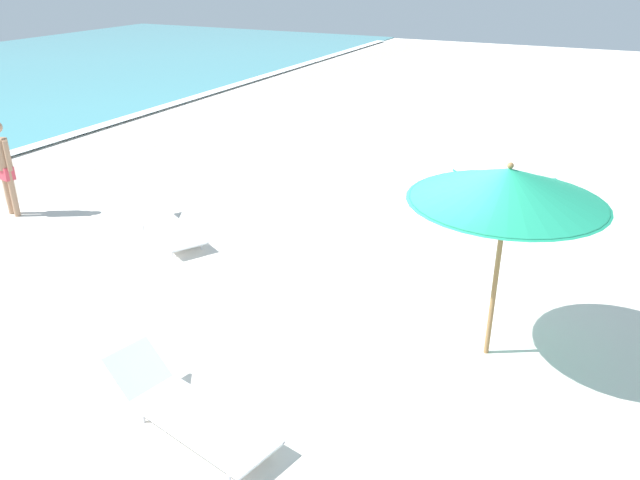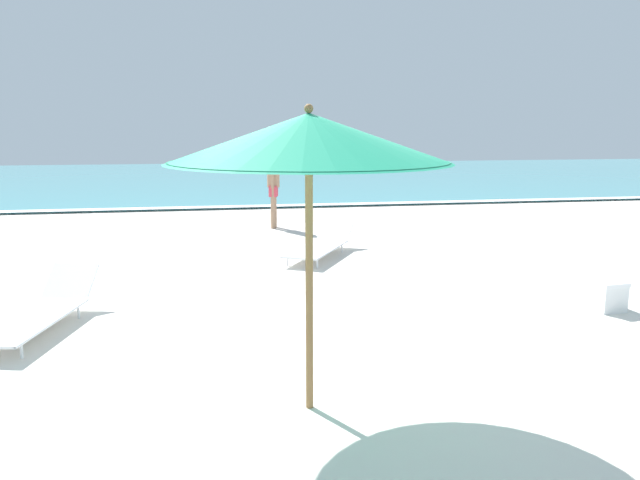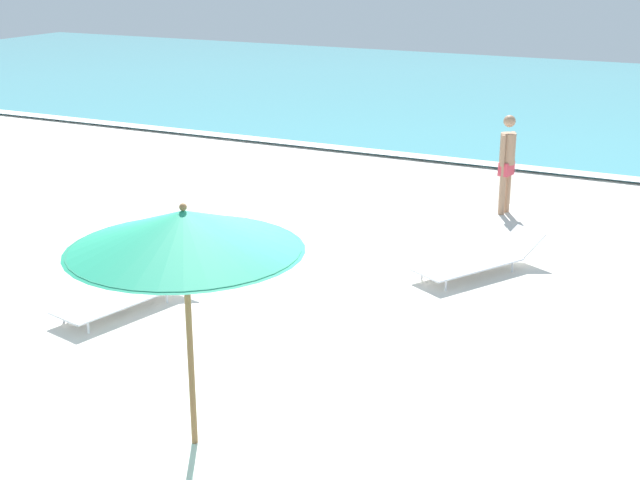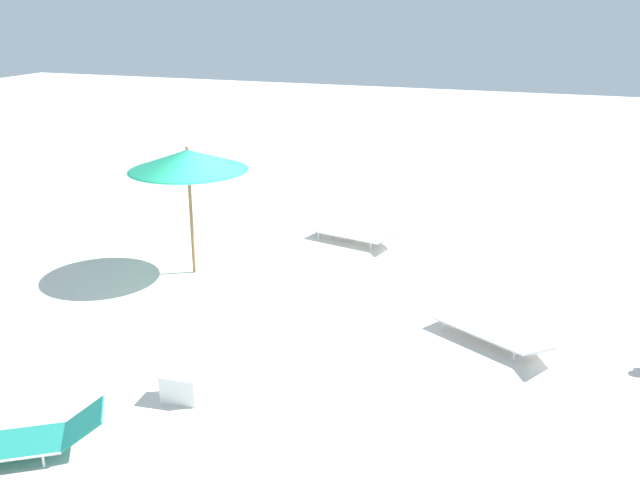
% 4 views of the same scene
% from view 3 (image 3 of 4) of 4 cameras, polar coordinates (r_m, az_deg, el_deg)
% --- Properties ---
extents(ground_plane, '(60.00, 60.00, 0.16)m').
position_cam_3_polar(ground_plane, '(9.81, -2.35, -9.92)').
color(ground_plane, silver).
extents(ocean_water, '(60.00, 19.34, 0.07)m').
position_cam_3_polar(ocean_water, '(28.61, 17.75, 8.44)').
color(ocean_water, teal).
rests_on(ocean_water, ground_plane).
extents(beach_umbrella, '(2.16, 2.16, 2.41)m').
position_cam_3_polar(beach_umbrella, '(8.02, -8.68, 0.55)').
color(beach_umbrella, olive).
rests_on(beach_umbrella, ground_plane).
extents(sun_lounger_under_umbrella, '(1.58, 2.16, 0.48)m').
position_cam_3_polar(sun_lounger_under_umbrella, '(13.19, 10.20, -1.23)').
color(sun_lounger_under_umbrella, white).
rests_on(sun_lounger_under_umbrella, ground_plane).
extents(sun_lounger_near_water_left, '(1.06, 2.16, 0.53)m').
position_cam_3_polar(sun_lounger_near_water_left, '(12.02, -12.08, -3.29)').
color(sun_lounger_near_water_left, white).
rests_on(sun_lounger_near_water_left, ground_plane).
extents(beachgoer_wading_adult, '(0.27, 0.44, 1.76)m').
position_cam_3_polar(beachgoer_wading_adult, '(16.01, 11.88, 5.14)').
color(beachgoer_wading_adult, '#A37A5B').
rests_on(beachgoer_wading_adult, ground_plane).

